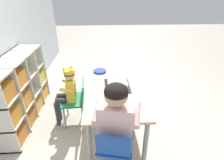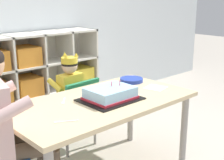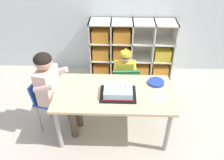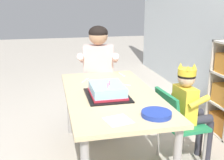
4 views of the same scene
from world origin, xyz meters
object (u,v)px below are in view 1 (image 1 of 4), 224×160
activity_table (114,93)px  adult_helper_seated (117,121)px  birthday_cake_on_tray (117,83)px  paper_plate_stack (100,71)px  child_with_crown (68,89)px  fork_scattered_mid_table (102,97)px  classroom_chair_blue (77,98)px  fork_near_child_seat (131,106)px  fork_at_table_front_edge (95,114)px  classroom_chair_adult_side (115,149)px

activity_table → adult_helper_seated: (-0.68, 0.02, 0.12)m
birthday_cake_on_tray → paper_plate_stack: bearing=26.6°
paper_plate_stack → birthday_cake_on_tray: bearing=-153.4°
child_with_crown → activity_table: bearing=73.3°
fork_scattered_mid_table → activity_table: bearing=-86.0°
classroom_chair_blue → fork_near_child_seat: (-0.54, -0.65, 0.22)m
child_with_crown → fork_at_table_front_edge: bearing=26.3°
classroom_chair_adult_side → adult_helper_seated: bearing=-90.0°
adult_helper_seated → birthday_cake_on_tray: size_ratio=2.68×
classroom_chair_adult_side → paper_plate_stack: (1.28, 0.13, 0.19)m
activity_table → birthday_cake_on_tray: birthday_cake_on_tray is taller
child_with_crown → birthday_cake_on_tray: (-0.09, -0.64, 0.12)m
classroom_chair_blue → fork_at_table_front_edge: bearing=18.7°
birthday_cake_on_tray → fork_near_child_seat: size_ratio=3.11×
child_with_crown → fork_near_child_seat: (-0.54, -0.75, 0.08)m
paper_plate_stack → fork_at_table_front_edge: paper_plate_stack is taller
birthday_cake_on_tray → fork_scattered_mid_table: bearing=143.3°
activity_table → fork_near_child_seat: fork_near_child_seat is taller
classroom_chair_adult_side → fork_scattered_mid_table: size_ratio=6.21×
birthday_cake_on_tray → fork_at_table_front_edge: 0.62m
child_with_crown → fork_at_table_front_edge: size_ratio=5.95×
classroom_chair_blue → birthday_cake_on_tray: size_ratio=1.59×
classroom_chair_adult_side → fork_scattered_mid_table: (0.58, 0.10, 0.17)m
classroom_chair_adult_side → fork_near_child_seat: classroom_chair_adult_side is taller
classroom_chair_blue → fork_near_child_seat: classroom_chair_blue is taller
classroom_chair_adult_side → fork_near_child_seat: bearing=-104.5°
paper_plate_stack → fork_near_child_seat: size_ratio=1.50×
child_with_crown → classroom_chair_adult_side: 1.08m
paper_plate_stack → fork_at_table_front_edge: bearing=177.5°
activity_table → fork_near_child_seat: (-0.40, -0.15, 0.07)m
activity_table → classroom_chair_adult_side: size_ratio=1.95×
birthday_cake_on_tray → paper_plate_stack: size_ratio=2.08×
fork_at_table_front_edge → fork_scattered_mid_table: bearing=159.5°
classroom_chair_blue → paper_plate_stack: 0.53m
activity_table → classroom_chair_blue: size_ratio=2.11×
child_with_crown → paper_plate_stack: bearing=126.0°
fork_near_child_seat → fork_at_table_front_edge: 0.39m
classroom_chair_adult_side → birthday_cake_on_tray: size_ratio=1.71×
child_with_crown → birthday_cake_on_tray: 0.66m
adult_helper_seated → paper_plate_stack: (1.17, 0.16, -0.04)m
classroom_chair_blue → classroom_chair_adult_side: 1.04m
activity_table → fork_scattered_mid_table: fork_scattered_mid_table is taller
activity_table → fork_near_child_seat: size_ratio=10.40×
classroom_chair_blue → child_with_crown: (-0.01, 0.11, 0.14)m
adult_helper_seated → fork_at_table_front_edge: adult_helper_seated is taller
activity_table → birthday_cake_on_tray: (0.05, -0.04, 0.11)m
birthday_cake_on_tray → fork_scattered_mid_table: birthday_cake_on_tray is taller
classroom_chair_blue → fork_near_child_seat: bearing=45.9°
classroom_chair_adult_side → paper_plate_stack: bearing=-71.9°
activity_table → fork_at_table_front_edge: fork_at_table_front_edge is taller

